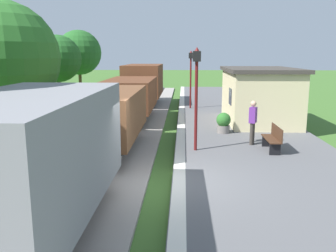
{
  "coord_description": "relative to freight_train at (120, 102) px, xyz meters",
  "views": [
    {
      "loc": [
        0.5,
        -9.56,
        3.68
      ],
      "look_at": [
        -0.04,
        3.09,
        1.18
      ],
      "focal_mm": 38.59,
      "sensor_mm": 36.0,
      "label": 1
    }
  ],
  "objects": [
    {
      "name": "platform_slab",
      "position": [
        5.6,
        -6.76,
        -1.43
      ],
      "size": [
        6.0,
        60.0,
        0.25
      ],
      "primitive_type": "cube",
      "color": "#565659",
      "rests_on": "ground"
    },
    {
      "name": "tree_field_distant",
      "position": [
        -6.43,
        16.04,
        2.32
      ],
      "size": [
        3.95,
        3.95,
        5.85
      ],
      "color": "#4C3823",
      "rests_on": "ground"
    },
    {
      "name": "lamp_post_far",
      "position": [
        3.36,
        7.15,
        1.25
      ],
      "size": [
        0.28,
        0.28,
        3.7
      ],
      "color": "#591414",
      "rests_on": "platform_slab"
    },
    {
      "name": "lamp_post_near",
      "position": [
        3.36,
        -3.47,
        1.25
      ],
      "size": [
        0.28,
        0.28,
        3.7
      ],
      "color": "#591414",
      "rests_on": "platform_slab"
    },
    {
      "name": "bench_near_hut",
      "position": [
        6.17,
        -3.44,
        -0.83
      ],
      "size": [
        0.42,
        1.5,
        0.91
      ],
      "color": "#422819",
      "rests_on": "platform_slab"
    },
    {
      "name": "potted_planter",
      "position": [
        4.69,
        -0.45,
        -0.83
      ],
      "size": [
        0.64,
        0.64,
        0.92
      ],
      "color": "slate",
      "rests_on": "platform_slab"
    },
    {
      "name": "tree_trackside_far",
      "position": [
        -6.99,
        5.41,
        2.08
      ],
      "size": [
        4.22,
        4.22,
        5.75
      ],
      "color": "#4C3823",
      "rests_on": "ground"
    },
    {
      "name": "station_hut",
      "position": [
        6.8,
        2.46,
        0.1
      ],
      "size": [
        3.5,
        5.8,
        2.78
      ],
      "color": "beige",
      "rests_on": "platform_slab"
    },
    {
      "name": "person_waiting",
      "position": [
        5.58,
        -2.52,
        -0.37
      ],
      "size": [
        0.37,
        0.44,
        1.71
      ],
      "rotation": [
        0.0,
        0.0,
        2.74
      ],
      "color": "#38332D",
      "rests_on": "platform_slab"
    },
    {
      "name": "rail_near",
      "position": [
        0.72,
        -6.76,
        -1.36
      ],
      "size": [
        0.07,
        60.0,
        0.14
      ],
      "primitive_type": "cube",
      "color": "slate",
      "rests_on": "track_ballast"
    },
    {
      "name": "track_ballast",
      "position": [
        -0.0,
        -6.76,
        -1.49
      ],
      "size": [
        3.8,
        60.0,
        0.12
      ],
      "primitive_type": "cube",
      "color": "gray",
      "rests_on": "ground"
    },
    {
      "name": "tree_trackside_mid",
      "position": [
        -3.89,
        -2.9,
        2.0
      ],
      "size": [
        4.25,
        4.25,
        5.69
      ],
      "color": "#4C3823",
      "rests_on": "ground"
    },
    {
      "name": "rail_far",
      "position": [
        -0.72,
        -6.76,
        -1.36
      ],
      "size": [
        0.07,
        60.0,
        0.14
      ],
      "primitive_type": "cube",
      "color": "slate",
      "rests_on": "track_ballast"
    },
    {
      "name": "tree_field_left",
      "position": [
        -6.52,
        10.69,
        1.84
      ],
      "size": [
        3.51,
        3.51,
        5.16
      ],
      "color": "#4C3823",
      "rests_on": "ground"
    },
    {
      "name": "platform_edge_stripe",
      "position": [
        2.8,
        -6.76,
        -1.3
      ],
      "size": [
        0.36,
        60.0,
        0.01
      ],
      "primitive_type": "cube",
      "color": "silver",
      "rests_on": "platform_slab"
    },
    {
      "name": "freight_train",
      "position": [
        0.0,
        0.0,
        0.0
      ],
      "size": [
        2.5,
        26.0,
        2.72
      ],
      "color": "gray",
      "rests_on": "rail_near"
    },
    {
      "name": "ground_plane",
      "position": [
        2.4,
        -6.76,
        -1.55
      ],
      "size": [
        160.0,
        160.0,
        0.0
      ],
      "primitive_type": "plane",
      "color": "#3D6628"
    }
  ]
}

